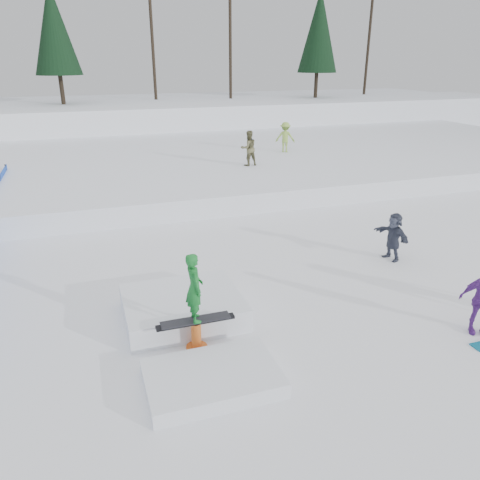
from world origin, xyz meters
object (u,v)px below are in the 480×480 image
object	(u,v)px
walker_ygreen	(285,137)
jib_rail_feature	(190,322)
walker_olive	(249,148)
spectator_dark	(393,236)

from	to	relation	value
walker_ygreen	jib_rail_feature	size ratio (longest dim) A/B	0.36
walker_olive	jib_rail_feature	distance (m)	13.37
walker_ygreen	jib_rail_feature	world-z (taller)	walker_ygreen
walker_ygreen	jib_rail_feature	distance (m)	17.02
jib_rail_feature	walker_olive	bearing A→B (deg)	64.94
walker_olive	walker_ygreen	distance (m)	3.94
walker_olive	jib_rail_feature	world-z (taller)	walker_olive
spectator_dark	jib_rail_feature	xyz separation A→B (m)	(-6.54, -2.04, -0.41)
walker_olive	walker_ygreen	size ratio (longest dim) A/B	1.03
walker_olive	spectator_dark	size ratio (longest dim) A/B	1.14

